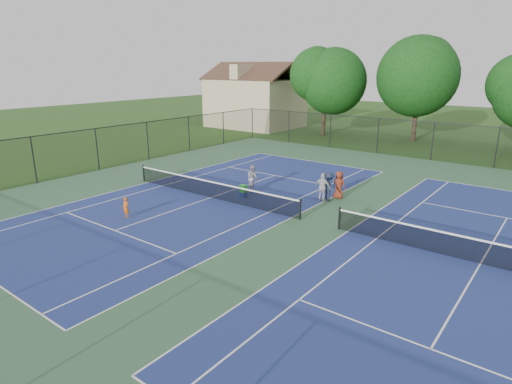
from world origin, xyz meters
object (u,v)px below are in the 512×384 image
Objects in this scene: bystander_a at (323,187)px; ball_hopper at (243,189)px; tree_back_a at (325,77)px; bystander_c at (339,185)px; bystander_b at (329,186)px; tree_back_b at (420,72)px; instructor at (253,178)px; ball_crate at (243,195)px; child_player at (126,208)px; clapboard_house at (255,101)px.

ball_hopper is (-3.98, -2.06, -0.30)m from bystander_a.
ball_hopper is (7.39, -22.78, -5.53)m from tree_back_a.
bystander_c reaches higher than ball_hopper.
bystander_a reaches higher than bystander_b.
instructor is at bearing -94.90° from tree_back_b.
ball_hopper is (-1.61, -24.78, -6.09)m from tree_back_b.
ball_crate is at bearing -93.72° from tree_back_b.
bystander_a is at bearing -84.05° from tree_back_b.
tree_back_b is 23.36× the size of ball_hopper.
child_player is 0.64× the size of bystander_a.
bystander_c is 5.45m from ball_crate.
tree_back_b is at bearing -70.90° from instructor.
child_player is 0.64× the size of bystander_b.
instructor is at bearing -52.80° from clapboard_house.
bystander_b is at bearing 30.30° from ball_hopper.
bystander_c is 5.42m from ball_hopper.
tree_back_b reaches higher than bystander_a.
bystander_c reaches higher than instructor.
ball_crate is (-3.98, -2.06, -0.66)m from bystander_a.
clapboard_house is 25.16× the size of ball_hopper.
child_player reaches higher than ball_crate.
tree_back_b is 25.65m from ball_crate.
instructor is at bearing 21.94° from bystander_c.
tree_back_b is at bearing 86.28° from ball_crate.
bystander_a is (4.37, 0.67, 0.02)m from instructor.
clapboard_house reaches higher than child_player.
bystander_b reaches higher than child_player.
bystander_b is 4.28× the size of ball_crate.
ball_crate is at bearing 66.36° from child_player.
child_player is 10.46m from bystander_a.
instructor is (7.00, -21.39, -5.25)m from tree_back_a.
bystander_a is 1.13m from bystander_c.
bystander_b is at bearing -118.30° from bystander_a.
tree_back_a is 24.38× the size of ball_crate.
tree_back_a is 8.87× the size of child_player.
child_player is 10.86m from bystander_b.
child_player is at bearing -63.51° from clapboard_house.
instructor reaches higher than ball_hopper.
clapboard_house is at bearing 114.49° from child_player.
bystander_c is (4.83, 1.71, 0.00)m from instructor.
bystander_a is 4.53m from ball_crate.
clapboard_house is 6.87× the size of instructor.
bystander_b is (2.54, -22.35, -5.79)m from tree_back_b.
clapboard_house is 6.71× the size of bystander_a.
bystander_b reaches higher than ball_crate.
child_player is 0.66× the size of instructor.
bystander_b reaches higher than bystander_c.
bystander_b is at bearing 69.30° from bystander_c.
bystander_c is at bearing 34.89° from ball_hopper.
ball_crate is at bearing 129.83° from instructor.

